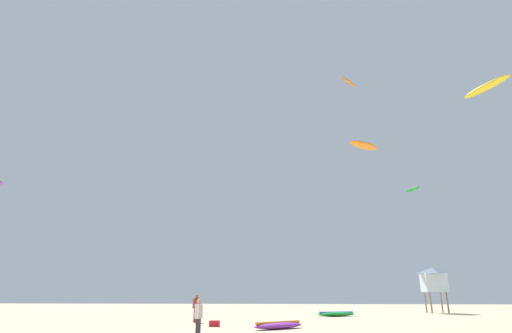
{
  "coord_description": "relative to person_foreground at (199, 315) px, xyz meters",
  "views": [
    {
      "loc": [
        2.42,
        -13.65,
        1.75
      ],
      "look_at": [
        0.0,
        17.35,
        11.79
      ],
      "focal_mm": 27.67,
      "sensor_mm": 36.0,
      "label": 1
    }
  ],
  "objects": [
    {
      "name": "person_foreground",
      "position": [
        0.0,
        0.0,
        0.0
      ],
      "size": [
        0.35,
        0.44,
        1.54
      ],
      "rotation": [
        0.0,
        0.0,
        3.75
      ],
      "color": "#2D2D33",
      "rests_on": "ground"
    },
    {
      "name": "cooler_box",
      "position": [
        -0.41,
        6.12,
        -0.74
      ],
      "size": [
        0.56,
        0.36,
        0.32
      ],
      "primitive_type": "cube",
      "color": "red",
      "rests_on": "ground"
    },
    {
      "name": "kite_grounded_near",
      "position": [
        3.18,
        4.77,
        -0.72
      ],
      "size": [
        2.95,
        2.74,
        0.38
      ],
      "color": "purple",
      "rests_on": "ground"
    },
    {
      "name": "kite_aloft_1",
      "position": [
        9.75,
        11.43,
        11.6
      ],
      "size": [
        2.85,
        2.52,
        0.43
      ],
      "color": "orange"
    },
    {
      "name": "kite_aloft_2",
      "position": [
        21.63,
        15.29,
        18.25
      ],
      "size": [
        3.13,
        4.59,
        0.59
      ],
      "color": "yellow"
    },
    {
      "name": "lifeguard_tower",
      "position": [
        17.72,
        23.52,
        2.15
      ],
      "size": [
        2.3,
        2.3,
        4.15
      ],
      "color": "#8C704C",
      "rests_on": "ground"
    },
    {
      "name": "kite_grounded_mid",
      "position": [
        7.51,
        16.8,
        -0.72
      ],
      "size": [
        3.28,
        1.9,
        0.41
      ],
      "color": "green",
      "rests_on": "ground"
    },
    {
      "name": "kite_aloft_4",
      "position": [
        20.08,
        33.6,
        13.67
      ],
      "size": [
        1.51,
        2.83,
        0.39
      ],
      "color": "green"
    },
    {
      "name": "person_midground",
      "position": [
        -2.2,
        9.36,
        0.09
      ],
      "size": [
        0.47,
        0.39,
        1.7
      ],
      "rotation": [
        0.0,
        0.0,
        5.38
      ],
      "color": "#B21E23",
      "rests_on": "ground"
    },
    {
      "name": "kite_aloft_0",
      "position": [
        9.75,
        15.65,
        19.5
      ],
      "size": [
        2.06,
        2.4,
        0.62
      ],
      "color": "orange"
    }
  ]
}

